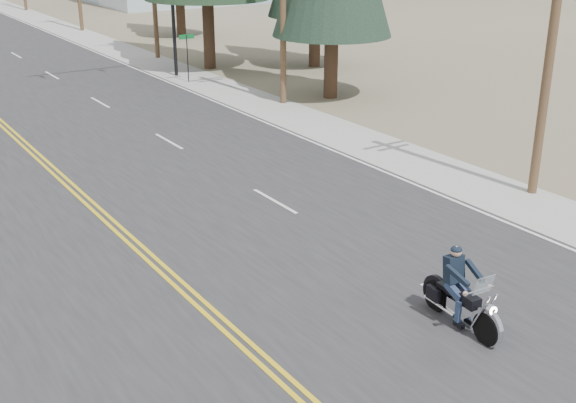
{
  "coord_description": "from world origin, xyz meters",
  "views": [
    {
      "loc": [
        -6.45,
        -6.11,
        8.38
      ],
      "look_at": [
        3.11,
        8.37,
        1.6
      ],
      "focal_mm": 45.0,
      "sensor_mm": 36.0,
      "label": 1
    }
  ],
  "objects": [
    {
      "name": "utility_pole_a",
      "position": [
        12.5,
        8.0,
        5.73
      ],
      "size": [
        2.2,
        0.3,
        11.0
      ],
      "color": "brown",
      "rests_on": "ground"
    },
    {
      "name": "motorcyclist",
      "position": [
        4.35,
        3.37,
        0.91
      ],
      "size": [
        1.21,
        2.41,
        1.82
      ],
      "primitive_type": null,
      "rotation": [
        0.0,
        0.0,
        3.05
      ],
      "color": "black",
      "rests_on": "ground"
    },
    {
      "name": "sidewalk_right",
      "position": [
        11.5,
        70.0,
        0.01
      ],
      "size": [
        3.0,
        200.0,
        0.01
      ],
      "primitive_type": "cube",
      "color": "#A5A5A0",
      "rests_on": "ground"
    },
    {
      "name": "street_sign",
      "position": [
        10.8,
        30.0,
        1.8
      ],
      "size": [
        0.9,
        0.06,
        2.62
      ],
      "color": "black",
      "rests_on": "ground"
    }
  ]
}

